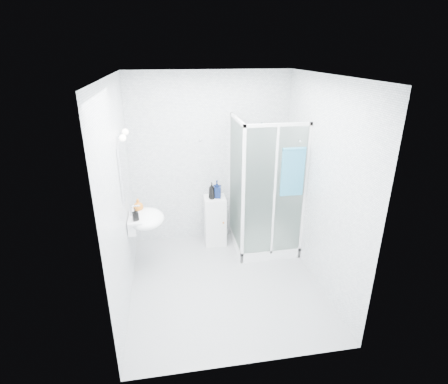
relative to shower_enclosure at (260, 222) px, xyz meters
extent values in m
cube|color=white|center=(-0.67, -0.77, 0.85)|extent=(2.40, 2.60, 2.60)
cube|color=#A0A2A4|center=(-0.67, -0.77, -0.44)|extent=(2.40, 2.60, 0.01)
cube|color=white|center=(-0.67, -0.77, 2.15)|extent=(2.40, 2.60, 0.01)
cube|color=white|center=(0.08, 0.08, -0.39)|extent=(0.90, 0.90, 0.12)
cube|color=white|center=(-0.35, 0.08, 1.53)|extent=(0.04, 0.90, 0.04)
cube|color=white|center=(0.08, -0.35, 1.53)|extent=(0.90, 0.04, 0.04)
cube|color=white|center=(-0.35, -0.35, 0.55)|extent=(0.04, 0.04, 2.00)
cube|color=white|center=(-0.36, 0.08, 0.59)|extent=(0.02, 0.82, 1.84)
cube|color=white|center=(0.08, -0.36, 0.59)|extent=(0.82, 0.02, 1.84)
cube|color=white|center=(0.08, -0.35, 0.59)|extent=(0.03, 0.04, 1.84)
cylinder|color=silver|center=(0.08, 0.47, 0.90)|extent=(0.02, 0.02, 1.00)
cylinder|color=silver|center=(0.08, 0.44, 1.37)|extent=(0.09, 0.05, 0.09)
cylinder|color=silver|center=(0.13, 0.50, 0.60)|extent=(0.12, 0.04, 0.12)
cylinder|color=silver|center=(0.36, -0.39, 1.33)|extent=(0.03, 0.05, 0.03)
cube|color=white|center=(-1.81, -0.32, 0.30)|extent=(0.10, 0.40, 0.18)
ellipsoid|color=white|center=(-1.63, -0.32, 0.35)|extent=(0.46, 0.56, 0.20)
cube|color=white|center=(-1.75, -0.32, 0.40)|extent=(0.16, 0.50, 0.02)
cylinder|color=silver|center=(-1.81, -0.32, 0.48)|extent=(0.04, 0.04, 0.16)
cylinder|color=silver|center=(-1.76, -0.32, 0.55)|extent=(0.12, 0.02, 0.02)
cube|color=white|center=(-1.85, -0.32, 1.05)|extent=(0.02, 0.60, 0.70)
cylinder|color=silver|center=(-1.84, -0.48, 1.47)|extent=(0.05, 0.04, 0.04)
sphere|color=white|center=(-1.80, -0.48, 1.47)|extent=(0.08, 0.08, 0.08)
cylinder|color=silver|center=(-1.84, -0.16, 1.47)|extent=(0.05, 0.04, 0.04)
sphere|color=white|center=(-1.80, -0.16, 1.47)|extent=(0.08, 0.08, 0.08)
cylinder|color=silver|center=(-1.02, 0.50, 1.17)|extent=(0.02, 0.04, 0.02)
sphere|color=silver|center=(-1.02, 0.48, 1.17)|extent=(0.03, 0.03, 0.03)
cylinder|color=silver|center=(-0.82, 0.50, 1.17)|extent=(0.02, 0.04, 0.02)
sphere|color=silver|center=(-0.82, 0.48, 1.17)|extent=(0.03, 0.03, 0.03)
cube|color=white|center=(-0.64, 0.29, -0.06)|extent=(0.33, 0.33, 0.78)
cube|color=white|center=(-0.64, 0.13, -0.06)|extent=(0.29, 0.01, 0.66)
sphere|color=#BF6A1B|center=(-0.54, 0.12, -0.02)|extent=(0.03, 0.03, 0.03)
cube|color=teal|center=(0.30, -0.40, 0.91)|extent=(0.31, 0.04, 0.64)
cylinder|color=teal|center=(0.30, -0.40, 1.23)|extent=(0.31, 0.05, 0.05)
imported|color=black|center=(-0.69, 0.25, 0.46)|extent=(0.10, 0.10, 0.26)
imported|color=#0B1A45|center=(-0.61, 0.30, 0.46)|extent=(0.14, 0.15, 0.26)
imported|color=#C66817|center=(-1.73, -0.19, 0.50)|extent=(0.15, 0.15, 0.17)
imported|color=black|center=(-1.75, -0.46, 0.50)|extent=(0.09, 0.09, 0.16)
camera|label=1|loc=(-1.32, -4.52, 2.40)|focal=28.00mm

